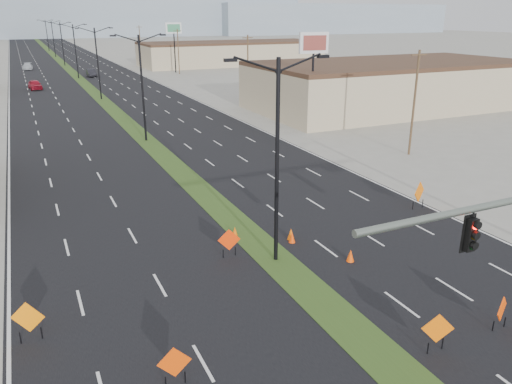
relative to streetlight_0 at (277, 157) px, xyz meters
name	(u,v)px	position (x,y,z in m)	size (l,w,h in m)	color
road_surface	(76,76)	(0.00, 88.00, -5.42)	(25.00, 400.00, 0.02)	black
median_strip	(76,76)	(0.00, 88.00, -5.42)	(2.00, 400.00, 0.04)	#314C1B
building_se_near	(390,86)	(34.00, 33.00, -2.67)	(36.00, 18.00, 5.50)	tan
building_se_far	(232,54)	(38.00, 98.00, -2.92)	(44.00, 16.00, 5.00)	tan
mesa_center	(107,10)	(40.00, 288.00, 8.58)	(220.00, 50.00, 28.00)	#8495A4
mesa_east	(326,19)	(180.00, 278.00, 3.58)	(160.00, 50.00, 18.00)	#8495A4
streetlight_0	(277,157)	(0.00, 0.00, 0.00)	(5.15, 0.24, 10.02)	black
streetlight_1	(142,85)	(0.00, 28.00, 0.00)	(5.15, 0.24, 10.02)	black
streetlight_2	(98,61)	(0.00, 56.00, 0.00)	(5.15, 0.24, 10.02)	black
streetlight_3	(75,50)	(0.00, 84.00, 0.00)	(5.15, 0.24, 10.02)	black
streetlight_4	(62,42)	(0.00, 112.00, 0.00)	(5.15, 0.24, 10.02)	black
streetlight_5	(53,38)	(0.00, 140.00, 0.00)	(5.15, 0.24, 10.02)	black
streetlight_6	(47,34)	(0.00, 168.00, 0.00)	(5.15, 0.24, 10.02)	black
utility_pole_0	(414,102)	(20.00, 13.00, -0.74)	(1.60, 0.20, 9.00)	#4C3823
utility_pole_1	(248,66)	(20.00, 48.00, -0.74)	(1.60, 0.20, 9.00)	#4C3823
utility_pole_2	(178,51)	(20.00, 83.00, -0.74)	(1.60, 0.20, 9.00)	#4C3823
utility_pole_3	(140,43)	(20.00, 118.00, -0.74)	(1.60, 0.20, 9.00)	#4C3823
car_left	(35,85)	(-8.31, 71.22, -4.65)	(1.81, 4.51, 1.54)	maroon
car_mid	(91,73)	(2.67, 85.80, -4.70)	(1.53, 4.38, 1.44)	black
car_far	(28,66)	(-8.43, 105.84, -4.71)	(1.98, 4.87, 1.41)	#B9BDC3
construction_sign_0	(28,319)	(-11.50, -2.02, -4.41)	(1.20, 0.54, 1.71)	orange
construction_sign_1	(174,364)	(-7.21, -6.69, -4.52)	(1.14, 0.19, 1.53)	#F64505
construction_sign_2	(229,241)	(-2.00, 1.32, -4.51)	(1.13, 0.31, 1.54)	#FF3505
construction_sign_3	(438,330)	(2.00, -9.00, -4.47)	(1.12, 0.54, 1.61)	#FF6805
construction_sign_4	(502,310)	(5.31, -9.00, -4.56)	(1.02, 0.49, 1.47)	#FF4505
construction_sign_5	(419,193)	(11.50, 2.46, -4.34)	(1.26, 0.60, 1.82)	#E15F04
cone_0	(291,234)	(1.87, 1.79, -5.08)	(0.40, 0.40, 0.67)	#FF6105
cone_1	(350,256)	(3.33, -1.75, -5.09)	(0.40, 0.40, 0.67)	#FC4905
cone_2	(292,238)	(1.74, 1.43, -5.12)	(0.36, 0.36, 0.60)	#FF4105
cone_3	(235,231)	(-0.75, 3.56, -5.14)	(0.33, 0.33, 0.55)	#EC5F04
pole_sign_east_near	(314,50)	(18.23, 26.94, 2.79)	(3.29, 0.75, 10.02)	black
pole_sign_east_far	(174,32)	(20.20, 86.35, 2.91)	(3.33, 0.78, 10.16)	black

